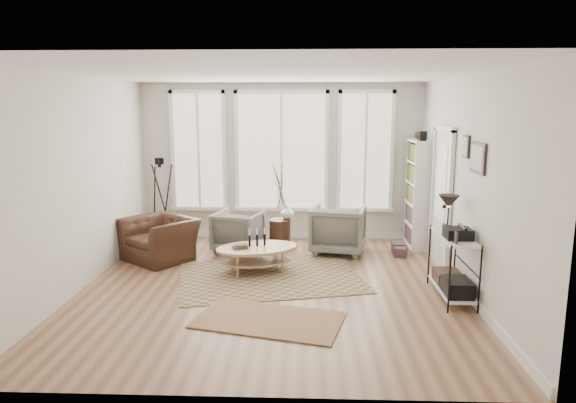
{
  "coord_description": "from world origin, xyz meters",
  "views": [
    {
      "loc": [
        0.48,
        -6.78,
        2.48
      ],
      "look_at": [
        0.2,
        0.6,
        1.1
      ],
      "focal_mm": 32.0,
      "sensor_mm": 36.0,
      "label": 1
    }
  ],
  "objects_px": {
    "armchair_right": "(338,229)",
    "low_shelf": "(453,260)",
    "side_table": "(280,209)",
    "accent_chair": "(160,239)",
    "coffee_table": "(256,252)",
    "bookcase": "(418,194)",
    "armchair_left": "(238,231)"
  },
  "relations": [
    {
      "from": "armchair_left",
      "to": "side_table",
      "type": "height_order",
      "value": "side_table"
    },
    {
      "from": "bookcase",
      "to": "low_shelf",
      "type": "height_order",
      "value": "bookcase"
    },
    {
      "from": "armchair_left",
      "to": "accent_chair",
      "type": "distance_m",
      "value": 1.33
    },
    {
      "from": "coffee_table",
      "to": "side_table",
      "type": "height_order",
      "value": "side_table"
    },
    {
      "from": "coffee_table",
      "to": "armchair_left",
      "type": "height_order",
      "value": "armchair_left"
    },
    {
      "from": "armchair_right",
      "to": "accent_chair",
      "type": "xyz_separation_m",
      "value": [
        -2.93,
        -0.53,
        -0.06
      ]
    },
    {
      "from": "bookcase",
      "to": "accent_chair",
      "type": "bearing_deg",
      "value": -167.1
    },
    {
      "from": "armchair_right",
      "to": "side_table",
      "type": "xyz_separation_m",
      "value": [
        -1.0,
        0.1,
        0.33
      ]
    },
    {
      "from": "coffee_table",
      "to": "side_table",
      "type": "bearing_deg",
      "value": 76.39
    },
    {
      "from": "bookcase",
      "to": "side_table",
      "type": "distance_m",
      "value": 2.46
    },
    {
      "from": "armchair_left",
      "to": "armchair_right",
      "type": "relative_size",
      "value": 0.86
    },
    {
      "from": "side_table",
      "to": "armchair_right",
      "type": "bearing_deg",
      "value": -5.66
    },
    {
      "from": "armchair_right",
      "to": "low_shelf",
      "type": "bearing_deg",
      "value": 134.66
    },
    {
      "from": "armchair_left",
      "to": "bookcase",
      "type": "bearing_deg",
      "value": -156.85
    },
    {
      "from": "low_shelf",
      "to": "armchair_left",
      "type": "height_order",
      "value": "low_shelf"
    },
    {
      "from": "low_shelf",
      "to": "accent_chair",
      "type": "bearing_deg",
      "value": 160.45
    },
    {
      "from": "side_table",
      "to": "armchair_left",
      "type": "bearing_deg",
      "value": -174.54
    },
    {
      "from": "bookcase",
      "to": "armchair_left",
      "type": "xyz_separation_m",
      "value": [
        -3.14,
        -0.44,
        -0.61
      ]
    },
    {
      "from": "side_table",
      "to": "accent_chair",
      "type": "relative_size",
      "value": 1.45
    },
    {
      "from": "armchair_right",
      "to": "side_table",
      "type": "distance_m",
      "value": 1.06
    },
    {
      "from": "bookcase",
      "to": "low_shelf",
      "type": "relative_size",
      "value": 1.58
    },
    {
      "from": "low_shelf",
      "to": "coffee_table",
      "type": "height_order",
      "value": "low_shelf"
    },
    {
      "from": "armchair_right",
      "to": "side_table",
      "type": "relative_size",
      "value": 0.59
    },
    {
      "from": "coffee_table",
      "to": "armchair_left",
      "type": "relative_size",
      "value": 1.85
    },
    {
      "from": "low_shelf",
      "to": "accent_chair",
      "type": "relative_size",
      "value": 1.23
    },
    {
      "from": "coffee_table",
      "to": "armchair_right",
      "type": "xyz_separation_m",
      "value": [
        1.29,
        1.1,
        0.1
      ]
    },
    {
      "from": "bookcase",
      "to": "armchair_right",
      "type": "height_order",
      "value": "bookcase"
    },
    {
      "from": "bookcase",
      "to": "side_table",
      "type": "relative_size",
      "value": 1.34
    },
    {
      "from": "bookcase",
      "to": "low_shelf",
      "type": "distance_m",
      "value": 2.56
    },
    {
      "from": "coffee_table",
      "to": "low_shelf",
      "type": "bearing_deg",
      "value": -19.69
    },
    {
      "from": "armchair_left",
      "to": "accent_chair",
      "type": "xyz_separation_m",
      "value": [
        -1.21,
        -0.56,
        -0.01
      ]
    },
    {
      "from": "bookcase",
      "to": "coffee_table",
      "type": "xyz_separation_m",
      "value": [
        -2.71,
        -1.57,
        -0.65
      ]
    }
  ]
}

